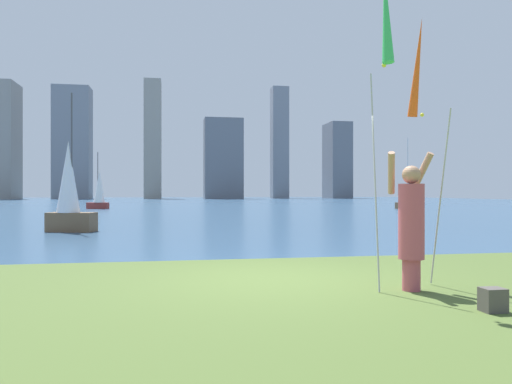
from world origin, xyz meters
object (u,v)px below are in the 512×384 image
at_px(kite_flag_left, 386,22).
at_px(person, 411,222).
at_px(bag, 493,300).
at_px(sailboat_5, 69,191).
at_px(kite_flag_right, 418,73).
at_px(sailboat_0, 99,191).
at_px(sailboat_3, 408,205).

bearing_deg(kite_flag_left, person, 27.39).
bearing_deg(bag, person, 104.33).
bearing_deg(bag, sailboat_5, 118.90).
bearing_deg(sailboat_5, kite_flag_right, -56.10).
bearing_deg(sailboat_0, bag, -75.70).
distance_m(person, sailboat_0, 36.96).
xyz_separation_m(bag, sailboat_5, (-7.20, 13.04, 1.28)).
bearing_deg(sailboat_5, kite_flag_left, -62.05).
distance_m(kite_flag_left, sailboat_5, 13.75).
bearing_deg(kite_flag_right, person, -124.06).
relative_size(kite_flag_left, kite_flag_right, 1.09).
bearing_deg(bag, sailboat_3, 64.45).
relative_size(kite_flag_left, sailboat_3, 0.78).
bearing_deg(sailboat_0, sailboat_3, -11.64).
bearing_deg(kite_flag_right, kite_flag_left, -135.04).
relative_size(sailboat_0, sailboat_3, 0.81).
xyz_separation_m(kite_flag_left, kite_flag_right, (1.01, 1.01, -0.40)).
relative_size(person, sailboat_0, 0.42).
bearing_deg(person, sailboat_0, 97.26).
xyz_separation_m(bag, sailboat_0, (-9.47, 37.15, 1.36)).
distance_m(sailboat_3, sailboat_5, 29.48).
bearing_deg(sailboat_0, kite_flag_right, -74.64).
bearing_deg(sailboat_3, sailboat_0, 168.36).
bearing_deg(person, kite_flag_right, 48.90).
bearing_deg(sailboat_0, person, -75.70).
relative_size(kite_flag_right, sailboat_0, 0.88).
distance_m(person, kite_flag_right, 2.50).
bearing_deg(person, sailboat_3, 55.95).
height_order(kite_flag_left, sailboat_0, sailboat_0).
relative_size(kite_flag_right, bag, 14.79).
height_order(person, sailboat_3, sailboat_3).
distance_m(kite_flag_right, sailboat_3, 33.71).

